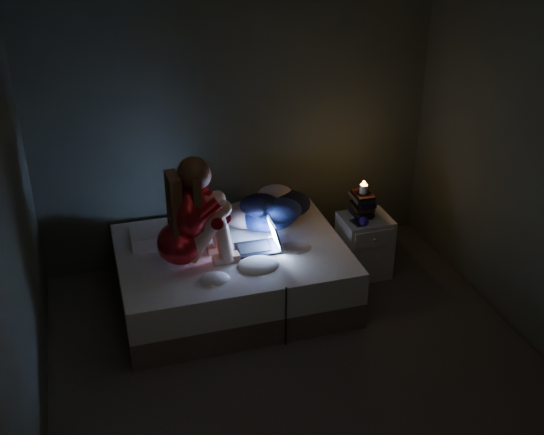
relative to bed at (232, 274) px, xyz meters
name	(u,v)px	position (x,y,z in m)	size (l,w,h in m)	color
floor	(304,377)	(0.27, -1.10, -0.27)	(3.60, 3.80, 0.02)	#33302F
ceiling	(315,9)	(0.27, -1.10, 2.35)	(3.60, 3.80, 0.02)	silver
wall_back	(237,122)	(0.27, 0.81, 1.04)	(3.60, 0.02, 2.60)	#3B3F38
wall_front	(468,435)	(0.27, -3.01, 1.04)	(3.60, 0.02, 2.60)	#3B3F38
wall_left	(10,261)	(-1.54, -1.10, 1.04)	(0.02, 3.80, 2.60)	#3B3F38
bed	(232,274)	(0.00, 0.00, 0.00)	(1.86, 1.39, 0.51)	silver
pillow	(154,236)	(-0.59, 0.28, 0.31)	(0.40, 0.28, 0.11)	white
woman	(178,214)	(-0.44, -0.13, 0.70)	(0.56, 0.36, 0.90)	#860200
laptop	(256,236)	(0.19, -0.08, 0.38)	(0.37, 0.26, 0.26)	black
clothes_pile	(267,208)	(0.39, 0.30, 0.43)	(0.57, 0.45, 0.34)	#14184F
nightstand	(364,245)	(1.24, 0.08, 0.03)	(0.43, 0.38, 0.57)	silver
book_stack	(363,204)	(1.22, 0.13, 0.43)	(0.19, 0.25, 0.23)	black
candle	(364,188)	(1.22, 0.13, 0.58)	(0.07, 0.07, 0.08)	beige
phone	(357,223)	(1.12, 0.01, 0.32)	(0.07, 0.14, 0.01)	black
blue_orb	(364,221)	(1.16, -0.04, 0.35)	(0.08, 0.08, 0.08)	#2D1794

